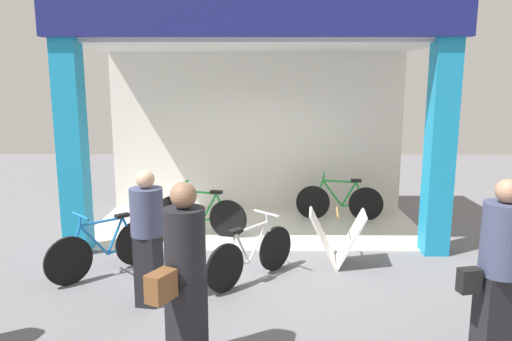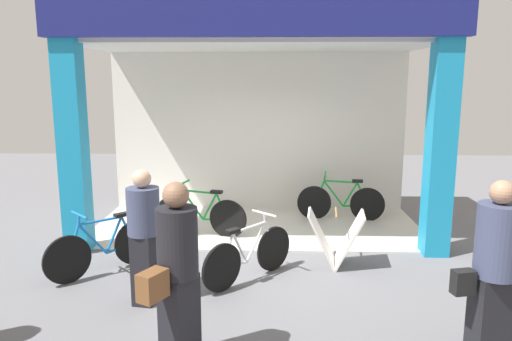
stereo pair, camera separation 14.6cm
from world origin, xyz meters
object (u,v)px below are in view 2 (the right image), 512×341
pedestrian_1 (177,272)px  pedestrian_3 (145,234)px  bicycle_parked_0 (249,255)px  sandwich_board_sign (335,239)px  bicycle_inside_1 (341,202)px  bicycle_inside_0 (201,214)px  bicycle_parked_1 (103,248)px  pedestrian_0 (494,272)px

pedestrian_1 → pedestrian_3: bearing=115.7°
pedestrian_3 → bicycle_parked_0: bearing=28.2°
bicycle_parked_0 → sandwich_board_sign: bicycle_parked_0 is taller
bicycle_inside_1 → bicycle_inside_0: bearing=-159.3°
bicycle_inside_1 → pedestrian_1: 5.25m
bicycle_parked_1 → pedestrian_0: (4.27, -2.06, 0.56)m
bicycle_parked_0 → pedestrian_0: (2.28, -1.87, 0.57)m
bicycle_parked_0 → pedestrian_1: 2.09m
bicycle_parked_1 → bicycle_parked_0: bearing=-5.6°
sandwich_board_sign → bicycle_inside_1: bearing=79.8°
bicycle_inside_0 → pedestrian_1: 3.86m
sandwich_board_sign → pedestrian_1: size_ratio=0.48×
pedestrian_0 → pedestrian_1: size_ratio=1.01×
bicycle_parked_0 → bicycle_parked_1: (-1.99, 0.20, 0.01)m
bicycle_inside_1 → bicycle_parked_1: bearing=-143.9°
bicycle_inside_0 → bicycle_parked_1: 2.00m
bicycle_parked_1 → pedestrian_3: pedestrian_3 is taller
pedestrian_0 → pedestrian_1: pedestrian_0 is taller
bicycle_parked_0 → sandwich_board_sign: 1.32m
bicycle_inside_0 → bicycle_inside_1: (2.50, 0.95, -0.00)m
bicycle_inside_0 → bicycle_parked_1: (-1.09, -1.67, -0.00)m
bicycle_inside_0 → sandwich_board_sign: bearing=-32.0°
pedestrian_0 → bicycle_inside_1: bearing=98.2°
bicycle_parked_0 → bicycle_parked_1: 2.00m
bicycle_parked_0 → pedestrian_0: pedestrian_0 is taller
bicycle_inside_1 → pedestrian_1: (-2.17, -4.75, 0.55)m
bicycle_inside_0 → pedestrian_0: size_ratio=0.91×
bicycle_inside_0 → pedestrian_3: 2.57m
bicycle_inside_1 → pedestrian_3: 4.46m
sandwich_board_sign → bicycle_inside_0: bearing=148.0°
bicycle_inside_1 → pedestrian_1: bearing=-114.5°
bicycle_inside_0 → pedestrian_0: bearing=-49.6°
bicycle_parked_0 → sandwich_board_sign: (1.20, 0.55, 0.05)m
sandwich_board_sign → pedestrian_3: pedestrian_3 is taller
bicycle_parked_0 → pedestrian_3: 1.43m
sandwich_board_sign → pedestrian_1: (-1.76, -2.49, 0.51)m
bicycle_inside_0 → bicycle_inside_1: bicycle_inside_0 is taller
bicycle_inside_1 → bicycle_parked_0: size_ratio=1.36×
bicycle_inside_1 → pedestrian_3: size_ratio=1.01×
pedestrian_1 → pedestrian_0: bearing=1.4°
bicycle_inside_1 → pedestrian_0: bearing=-81.8°
bicycle_parked_0 → pedestrian_0: 3.00m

